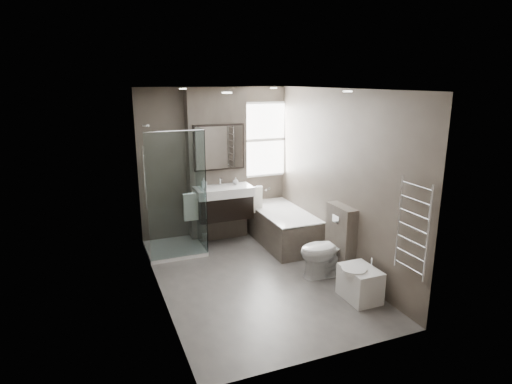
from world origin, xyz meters
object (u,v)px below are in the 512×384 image
vanity (224,202)px  bathtub (282,225)px  toilet (326,250)px  bidet (360,283)px

vanity → bathtub: 1.07m
toilet → bidet: toilet is taller
bathtub → bidet: size_ratio=2.95×
toilet → bathtub: bearing=-175.3°
toilet → bidet: 0.77m
vanity → bidet: vanity is taller
bathtub → bidet: 2.13m
vanity → toilet: (0.97, -1.70, -0.35)m
toilet → bidet: (0.04, -0.75, -0.17)m
toilet → bidet: bearing=6.2°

